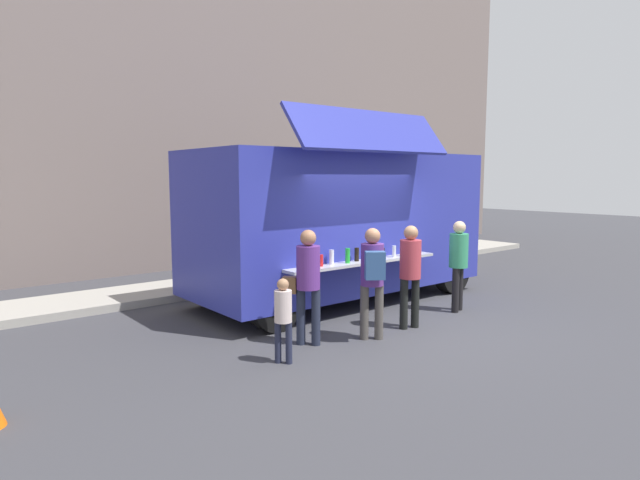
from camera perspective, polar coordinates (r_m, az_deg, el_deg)
The scene contains 10 objects.
ground_plane at distance 9.15m, azimuth 7.34°, elevation -8.87°, with size 60.00×60.00×0.00m, color #38383D.
curb_strip at distance 11.21m, azimuth -23.12°, elevation -6.06°, with size 28.00×1.60×0.15m, color #9E998E.
building_behind at distance 15.28m, azimuth -24.71°, elevation 17.56°, with size 32.00×2.40×10.95m, color slate.
food_truck_main at distance 10.61m, azimuth 2.05°, elevation 2.09°, with size 5.97×3.09×3.60m.
trash_bin at distance 14.97m, azimuth 6.82°, elevation -0.78°, with size 0.60×0.60×1.01m, color #2C5C39.
customer_front_ordering at distance 8.74m, azimuth 9.63°, elevation -2.90°, with size 0.35×0.34×1.68m.
customer_mid_with_backpack at distance 8.02m, azimuth 5.64°, elevation -3.45°, with size 0.50×0.54×1.70m.
customer_rear_waiting at distance 7.76m, azimuth -1.38°, elevation -3.99°, with size 0.48×0.50×1.70m.
customer_extra_browsing at distance 10.03m, azimuth 14.59°, elevation -1.84°, with size 0.34×0.34×1.67m.
child_near_queue at distance 7.08m, azimuth -3.96°, elevation -7.79°, with size 0.23×0.23×1.14m.
Camera 1 is at (-6.45, -6.01, 2.46)m, focal length 29.93 mm.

